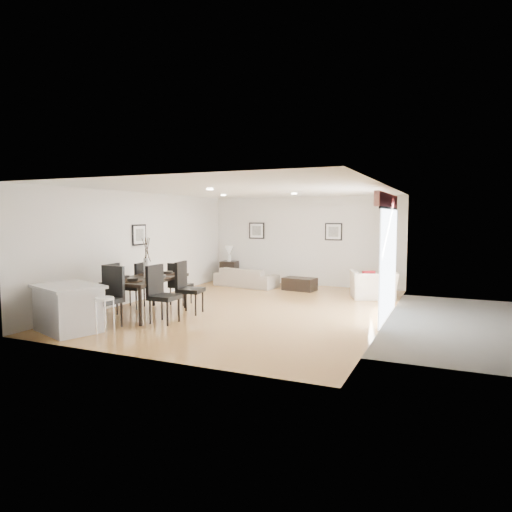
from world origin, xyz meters
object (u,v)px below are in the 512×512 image
at_px(dining_chair_enear, 160,291).
at_px(armchair, 373,285).
at_px(dining_chair_head, 109,293).
at_px(dining_chair_efar, 186,284).
at_px(kitchen_island, 69,308).
at_px(dining_chair_foot, 179,281).
at_px(coffee_table, 300,284).
at_px(dining_chair_wfar, 136,283).
at_px(side_table, 229,271).
at_px(dining_chair_wnear, 107,287).
at_px(bar_stool, 105,303).
at_px(dining_table, 147,281).
at_px(sofa, 246,277).

bearing_deg(dining_chair_enear, armchair, -38.56).
height_order(armchair, dining_chair_head, dining_chair_head).
relative_size(dining_chair_efar, kitchen_island, 0.77).
height_order(armchair, dining_chair_foot, dining_chair_foot).
bearing_deg(dining_chair_enear, coffee_table, -15.36).
distance_m(dining_chair_wfar, side_table, 4.65).
bearing_deg(dining_chair_wnear, dining_chair_wfar, 177.56).
height_order(dining_chair_wnear, bar_stool, dining_chair_wnear).
height_order(dining_table, coffee_table, dining_table).
bearing_deg(dining_chair_enear, kitchen_island, 137.40).
bearing_deg(sofa, dining_chair_wnear, 87.24).
distance_m(coffee_table, side_table, 2.74).
distance_m(sofa, dining_chair_efar, 4.00).
relative_size(dining_chair_enear, dining_chair_efar, 1.02).
distance_m(dining_chair_foot, coffee_table, 3.77).
height_order(dining_chair_wfar, side_table, dining_chair_wfar).
relative_size(dining_chair_wfar, dining_chair_head, 0.90).
distance_m(dining_chair_wnear, dining_chair_efar, 1.66).
relative_size(dining_table, side_table, 3.02).
relative_size(dining_chair_head, coffee_table, 1.29).
relative_size(sofa, kitchen_island, 1.31).
bearing_deg(dining_chair_efar, side_table, 7.65).
distance_m(sofa, dining_table, 4.46).
height_order(dining_chair_wfar, dining_chair_efar, dining_chair_efar).
relative_size(dining_chair_wnear, dining_chair_head, 0.96).
bearing_deg(dining_chair_efar, dining_table, 116.43).
distance_m(armchair, bar_stool, 6.76).
bearing_deg(sofa, kitchen_island, 91.49).
height_order(dining_chair_enear, kitchen_island, dining_chair_enear).
relative_size(armchair, dining_chair_efar, 0.97).
relative_size(sofa, dining_chair_efar, 1.70).
height_order(dining_chair_enear, dining_chair_foot, dining_chair_enear).
bearing_deg(side_table, dining_chair_efar, -74.05).
distance_m(dining_chair_wfar, dining_chair_foot, 0.99).
bearing_deg(dining_chair_head, dining_chair_wfar, 114.85).
height_order(sofa, dining_chair_enear, dining_chair_enear).
xyz_separation_m(dining_chair_foot, kitchen_island, (-0.46, -2.94, -0.13)).
xyz_separation_m(sofa, kitchen_island, (-0.73, -6.17, 0.15)).
distance_m(dining_chair_efar, bar_stool, 2.23).
bearing_deg(armchair, dining_chair_foot, 13.34).
bearing_deg(side_table, dining_chair_foot, -80.55).
bearing_deg(coffee_table, sofa, -173.73).
xyz_separation_m(dining_table, bar_stool, (0.39, -1.74, -0.13)).
relative_size(coffee_table, side_table, 1.36).
height_order(dining_chair_enear, coffee_table, dining_chair_enear).
distance_m(dining_chair_foot, side_table, 4.00).
relative_size(dining_table, coffee_table, 2.22).
bearing_deg(side_table, dining_table, -82.73).
xyz_separation_m(dining_chair_wfar, dining_chair_foot, (0.69, 0.71, -0.03)).
relative_size(dining_table, dining_chair_foot, 1.99).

